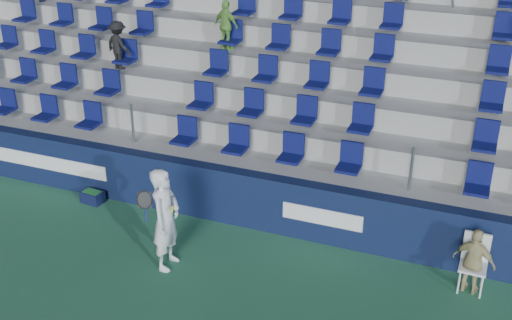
{
  "coord_description": "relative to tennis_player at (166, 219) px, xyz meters",
  "views": [
    {
      "loc": [
        4.21,
        -7.39,
        7.04
      ],
      "look_at": [
        0.2,
        2.8,
        1.7
      ],
      "focal_mm": 45.0,
      "sensor_mm": 36.0,
      "label": 1
    }
  ],
  "objects": [
    {
      "name": "grandstand",
      "position": [
        0.95,
        6.97,
        1.14
      ],
      "size": [
        24.0,
        8.17,
        6.63
      ],
      "color": "gray",
      "rests_on": "ground"
    },
    {
      "name": "tennis_player",
      "position": [
        0.0,
        0.0,
        0.0
      ],
      "size": [
        0.69,
        0.75,
        2.0
      ],
      "color": "white",
      "rests_on": "ground"
    },
    {
      "name": "ball_bin",
      "position": [
        -2.69,
        1.48,
        -0.85
      ],
      "size": [
        0.51,
        0.36,
        0.27
      ],
      "color": "#0E1436",
      "rests_on": "ground"
    },
    {
      "name": "ground",
      "position": [
        0.96,
        -1.27,
        -1.0
      ],
      "size": [
        70.0,
        70.0,
        0.0
      ],
      "primitive_type": "plane",
      "color": "#2D6B47",
      "rests_on": "ground"
    },
    {
      "name": "line_judge_chair",
      "position": [
        5.31,
        1.39,
        -0.4
      ],
      "size": [
        0.47,
        0.48,
        1.06
      ],
      "color": "white",
      "rests_on": "ground"
    },
    {
      "name": "line_judge",
      "position": [
        5.31,
        1.23,
        -0.37
      ],
      "size": [
        0.79,
        0.48,
        1.26
      ],
      "primitive_type": "imported",
      "rotation": [
        0.0,
        0.0,
        2.89
      ],
      "color": "tan",
      "rests_on": "ground"
    },
    {
      "name": "sponsor_wall",
      "position": [
        0.96,
        1.88,
        -0.4
      ],
      "size": [
        24.0,
        0.32,
        1.2
      ],
      "color": "#101A3C",
      "rests_on": "ground"
    }
  ]
}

